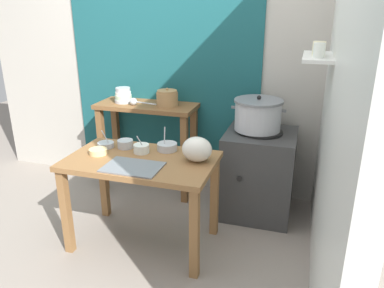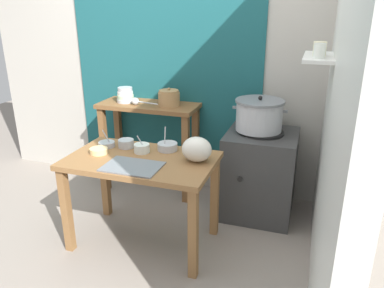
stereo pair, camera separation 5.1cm
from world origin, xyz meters
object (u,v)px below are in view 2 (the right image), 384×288
object	(u,v)px
prep_table	(142,172)
prep_bowl_4	(126,143)
back_shelf_table	(149,126)
ladle	(136,101)
prep_bowl_2	(107,144)
steamer_pot	(259,115)
prep_bowl_1	(99,151)
clay_pot	(169,98)
stove_block	(260,174)
prep_bowl_3	(142,148)
plastic_bag	(197,149)
serving_tray	(132,167)
prep_bowl_0	(167,146)
bowl_stack_enamel	(125,95)

from	to	relation	value
prep_table	prep_bowl_4	bearing A→B (deg)	140.63
back_shelf_table	prep_bowl_4	distance (m)	0.71
ladle	prep_bowl_2	world-z (taller)	ladle
steamer_pot	prep_bowl_1	world-z (taller)	steamer_pot
clay_pot	ladle	size ratio (longest dim) A/B	0.71
prep_bowl_1	steamer_pot	bearing A→B (deg)	35.13
stove_block	ladle	distance (m)	1.32
prep_bowl_3	prep_table	bearing A→B (deg)	-68.62
stove_block	steamer_pot	world-z (taller)	steamer_pot
steamer_pot	prep_bowl_3	xyz separation A→B (m)	(-0.79, -0.65, -0.16)
stove_block	clay_pot	bearing A→B (deg)	171.80
stove_block	prep_bowl_1	world-z (taller)	stove_block
prep_bowl_4	back_shelf_table	bearing A→B (deg)	99.62
back_shelf_table	steamer_pot	distance (m)	1.11
prep_table	steamer_pot	world-z (taller)	steamer_pot
clay_pot	prep_bowl_1	xyz separation A→B (m)	(-0.24, -0.88, -0.23)
stove_block	steamer_pot	bearing A→B (deg)	153.38
stove_block	clay_pot	world-z (taller)	clay_pot
prep_table	back_shelf_table	bearing A→B (deg)	110.64
stove_block	prep_bowl_3	distance (m)	1.11
stove_block	plastic_bag	size ratio (longest dim) A/B	3.55
stove_block	steamer_pot	distance (m)	0.53
back_shelf_table	ladle	world-z (taller)	ladle
prep_bowl_3	clay_pot	bearing A→B (deg)	95.21
steamer_pot	serving_tray	distance (m)	1.20
back_shelf_table	serving_tray	size ratio (longest dim) A/B	2.40
prep_bowl_2	ladle	bearing A→B (deg)	94.20
back_shelf_table	prep_bowl_2	world-z (taller)	back_shelf_table
plastic_bag	prep_bowl_0	world-z (taller)	same
stove_block	ladle	size ratio (longest dim) A/B	2.77
steamer_pot	clay_pot	world-z (taller)	steamer_pot
prep_bowl_2	clay_pot	bearing A→B (deg)	71.02
prep_bowl_2	prep_bowl_3	xyz separation A→B (m)	(0.32, -0.03, 0.01)
clay_pot	prep_bowl_2	world-z (taller)	clay_pot
back_shelf_table	plastic_bag	bearing A→B (deg)	-47.09
back_shelf_table	steamer_pot	xyz separation A→B (m)	(1.08, -0.11, 0.23)
prep_table	steamer_pot	size ratio (longest dim) A/B	2.38
prep_bowl_2	stove_block	bearing A→B (deg)	27.65
ladle	prep_bowl_1	distance (m)	0.83
serving_tray	prep_bowl_0	world-z (taller)	prep_bowl_0
steamer_pot	prep_bowl_1	distance (m)	1.35
clay_pot	prep_bowl_3	world-z (taller)	clay_pot
back_shelf_table	prep_bowl_1	distance (m)	0.88
prep_bowl_1	prep_bowl_4	distance (m)	0.23
prep_table	ladle	world-z (taller)	ladle
bowl_stack_enamel	ladle	distance (m)	0.17
serving_tray	stove_block	bearing A→B (deg)	49.69
clay_pot	prep_bowl_4	xyz separation A→B (m)	(-0.10, -0.70, -0.22)
bowl_stack_enamel	prep_bowl_3	world-z (taller)	bowl_stack_enamel
plastic_bag	prep_bowl_1	distance (m)	0.77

